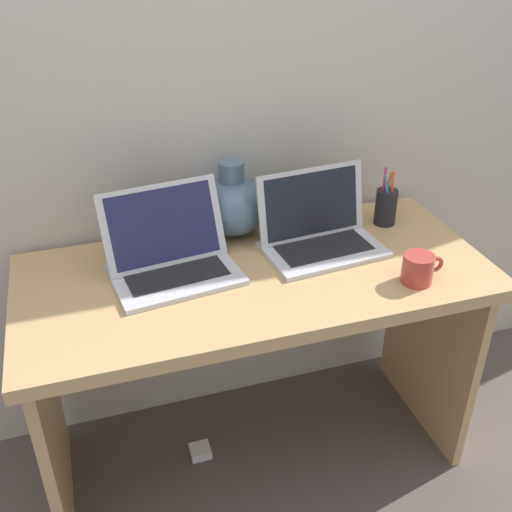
% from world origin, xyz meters
% --- Properties ---
extents(ground_plane, '(6.00, 6.00, 0.00)m').
position_xyz_m(ground_plane, '(0.00, 0.00, 0.00)').
color(ground_plane, '#564C47').
extents(back_wall, '(4.40, 0.04, 2.40)m').
position_xyz_m(back_wall, '(0.00, 0.35, 1.20)').
color(back_wall, beige).
rests_on(back_wall, ground).
extents(desk, '(1.36, 0.62, 0.76)m').
position_xyz_m(desk, '(0.00, 0.00, 0.58)').
color(desk, tan).
rests_on(desk, ground).
extents(laptop_left, '(0.38, 0.30, 0.24)m').
position_xyz_m(laptop_left, '(-0.23, 0.08, 0.82)').
color(laptop_left, silver).
rests_on(laptop_left, desk).
extents(laptop_right, '(0.37, 0.26, 0.23)m').
position_xyz_m(laptop_right, '(0.22, 0.08, 0.82)').
color(laptop_right, silver).
rests_on(laptop_right, desk).
extents(green_vase, '(0.23, 0.23, 0.24)m').
position_xyz_m(green_vase, '(0.00, 0.25, 0.85)').
color(green_vase, slate).
rests_on(green_vase, desk).
extents(coffee_mug, '(0.12, 0.09, 0.08)m').
position_xyz_m(coffee_mug, '(0.41, -0.19, 0.80)').
color(coffee_mug, '#B23D33').
rests_on(coffee_mug, desk).
extents(pen_cup, '(0.07, 0.07, 0.19)m').
position_xyz_m(pen_cup, '(0.49, 0.16, 0.82)').
color(pen_cup, black).
rests_on(pen_cup, desk).
extents(power_brick, '(0.07, 0.07, 0.03)m').
position_xyz_m(power_brick, '(-0.19, 0.05, 0.01)').
color(power_brick, white).
rests_on(power_brick, ground).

